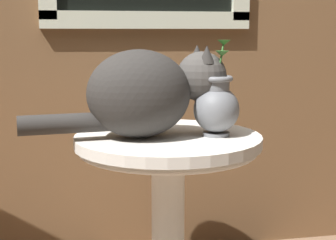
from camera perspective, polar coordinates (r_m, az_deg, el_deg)
The scene contains 3 objects.
wicker_side_table at distance 1.74m, azimuth 0.00°, elevation -8.18°, with size 0.62×0.62×0.62m.
cat at distance 1.64m, azimuth -2.46°, elevation 3.14°, with size 0.67×0.31×0.29m.
pewter_vase_with_ivy at distance 1.67m, azimuth 5.41°, elevation 1.59°, with size 0.15×0.15×0.31m.
Camera 1 is at (-0.04, -1.35, 0.96)m, focal length 54.87 mm.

